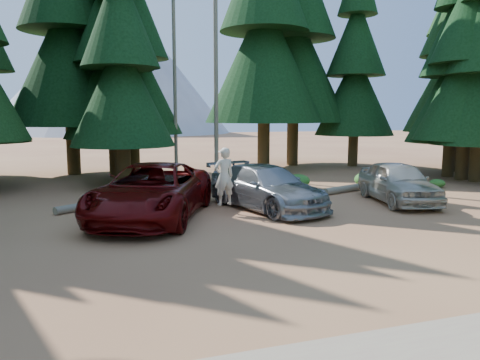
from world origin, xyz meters
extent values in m
plane|color=#945A3E|center=(0.00, 0.00, 0.00)|extent=(160.00, 160.00, 0.00)
cylinder|color=#6E6A58|center=(0.80, 14.50, 6.00)|extent=(0.24, 0.24, 12.00)
cylinder|color=#6E6A58|center=(-1.20, 16.00, 5.00)|extent=(0.20, 0.20, 10.00)
cone|color=gray|center=(0.00, 85.00, 14.00)|extent=(44.00, 44.00, 28.00)
cone|color=gray|center=(-8.00, 95.00, 10.00)|extent=(36.00, 36.00, 20.00)
imported|color=#530707|center=(-4.13, 4.48, 0.90)|extent=(5.40, 7.17, 1.81)
imported|color=gray|center=(0.03, 4.88, 0.79)|extent=(3.64, 5.84, 1.58)
imported|color=beige|center=(5.34, 4.41, 0.80)|extent=(2.92, 5.03, 1.61)
imported|color=beige|center=(-1.67, 4.50, 1.30)|extent=(0.79, 0.58, 1.98)
cylinder|color=white|center=(-1.67, 4.55, 2.14)|extent=(0.36, 0.36, 0.04)
cylinder|color=#6E6A58|center=(-5.54, 7.14, 0.14)|extent=(3.51, 2.45, 0.29)
cylinder|color=#6E6A58|center=(0.25, 9.91, 0.14)|extent=(3.37, 0.65, 0.28)
cylinder|color=#6E6A58|center=(5.68, 7.58, 0.15)|extent=(4.54, 1.95, 0.30)
ellipsoid|color=#1C6021|center=(-4.39, 8.73, 0.28)|extent=(1.01, 1.01, 0.56)
ellipsoid|color=#1C6021|center=(-1.34, 9.21, 0.25)|extent=(0.90, 0.90, 0.50)
ellipsoid|color=#1C6021|center=(0.87, 6.43, 0.36)|extent=(1.32, 1.32, 0.73)
ellipsoid|color=#1C6021|center=(0.46, 7.24, 0.22)|extent=(0.80, 0.80, 0.44)
ellipsoid|color=#1C6021|center=(3.34, 9.21, 0.31)|extent=(1.12, 1.12, 0.62)
ellipsoid|color=#1C6021|center=(6.49, 8.13, 0.37)|extent=(1.33, 1.33, 0.73)
ellipsoid|color=#1C6021|center=(9.56, 7.10, 0.20)|extent=(0.72, 0.72, 0.40)
camera|label=1|loc=(-6.10, -10.71, 3.37)|focal=35.00mm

